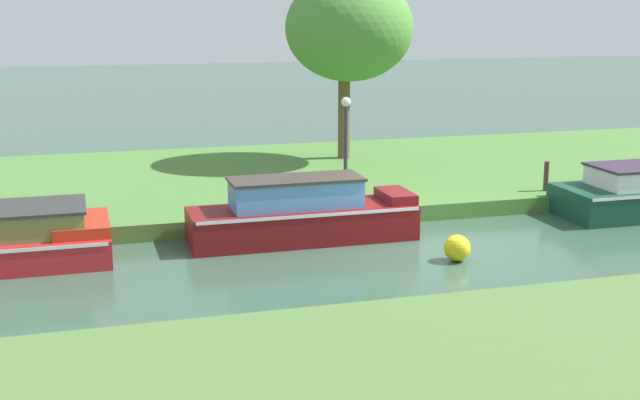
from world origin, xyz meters
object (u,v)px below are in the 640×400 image
lamp_post (346,133)px  mooring_post_near (235,198)px  willow_tree_left (349,29)px  mooring_post_far (546,176)px  maroon_narrowboat (303,214)px  channel_buoy (457,248)px

lamp_post → mooring_post_near: (-2.99, -0.83, -1.29)m
willow_tree_left → mooring_post_far: 7.63m
maroon_narrowboat → mooring_post_far: (6.96, 1.50, 0.19)m
lamp_post → mooring_post_far: size_ratio=3.24×
lamp_post → mooring_post_near: bearing=-164.4°
maroon_narrowboat → lamp_post: bearing=53.3°
maroon_narrowboat → mooring_post_far: bearing=12.2°
mooring_post_far → channel_buoy: size_ratio=1.41×
lamp_post → channel_buoy: bearing=-79.2°
lamp_post → channel_buoy: lamp_post is taller
lamp_post → maroon_narrowboat: bearing=-126.7°
lamp_post → mooring_post_near: size_ratio=3.86×
channel_buoy → maroon_narrowboat: bearing=138.0°
maroon_narrowboat → willow_tree_left: (3.38, 7.17, 3.83)m
channel_buoy → willow_tree_left: bearing=85.6°
channel_buoy → lamp_post: bearing=100.8°
lamp_post → channel_buoy: size_ratio=4.56×
willow_tree_left → mooring_post_far: bearing=-57.7°
maroon_narrowboat → channel_buoy: (2.64, -2.38, -0.32)m
mooring_post_far → maroon_narrowboat: bearing=-167.8°
mooring_post_near → channel_buoy: bearing=-44.9°
maroon_narrowboat → lamp_post: size_ratio=2.00×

